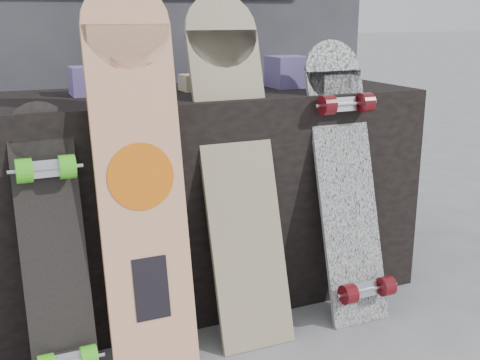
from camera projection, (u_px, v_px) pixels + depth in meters
name	position (u px, v px, depth m)	size (l,w,h in m)	color
ground	(257.00, 348.00, 2.01)	(60.00, 60.00, 0.00)	slate
vendor_table	(203.00, 194.00, 2.34)	(1.60, 0.60, 0.80)	black
booth	(140.00, 9.00, 2.90)	(2.40, 0.22, 2.20)	#2F2F34
merch_box_purple	(96.00, 81.00, 2.13)	(0.18, 0.12, 0.10)	#513F82
merch_box_small	(288.00, 72.00, 2.35)	(0.14, 0.14, 0.12)	#513F82
merch_box_flat	(210.00, 82.00, 2.28)	(0.22, 0.10, 0.06)	#D1B78C
longboard_geisha	(140.00, 171.00, 1.80)	(0.27, 0.25, 1.18)	#CCAA8A
longboard_celtic	(237.00, 158.00, 2.02)	(0.26, 0.38, 1.15)	beige
longboard_cascadia	(347.00, 178.00, 2.16)	(0.23, 0.36, 0.99)	white
skateboard_dark	(53.00, 246.00, 1.75)	(0.19, 0.31, 0.84)	black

